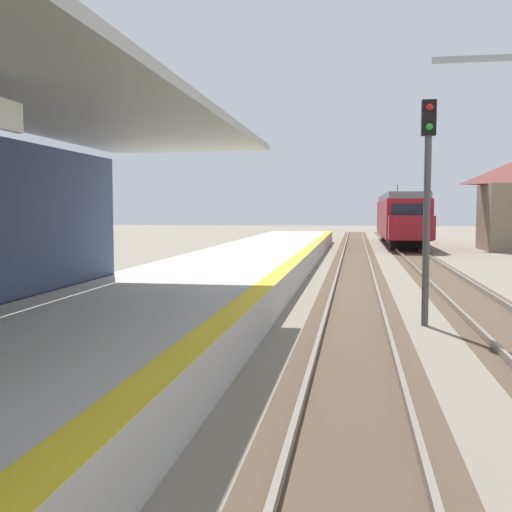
# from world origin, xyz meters

# --- Properties ---
(station_platform) EXTENTS (5.00, 80.00, 0.91)m
(station_platform) POSITION_xyz_m (-2.50, 16.00, 0.45)
(station_platform) COLOR #B7B5AD
(station_platform) RESTS_ON ground
(track_pair_nearest_platform) EXTENTS (2.34, 120.00, 0.16)m
(track_pair_nearest_platform) POSITION_xyz_m (1.90, 20.00, 0.05)
(track_pair_nearest_platform) COLOR #4C3D2D
(track_pair_nearest_platform) RESTS_ON ground
(track_pair_middle) EXTENTS (2.34, 120.00, 0.16)m
(track_pair_middle) POSITION_xyz_m (5.30, 20.00, 0.05)
(track_pair_middle) COLOR #4C3D2D
(track_pair_middle) RESTS_ON ground
(approaching_train) EXTENTS (2.93, 19.60, 4.76)m
(approaching_train) POSITION_xyz_m (5.30, 52.85, 2.18)
(approaching_train) COLOR maroon
(approaching_train) RESTS_ON ground
(rail_signal_post) EXTENTS (0.32, 0.34, 5.20)m
(rail_signal_post) POSITION_xyz_m (3.52, 18.89, 3.19)
(rail_signal_post) COLOR #4C4C4C
(rail_signal_post) RESTS_ON ground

